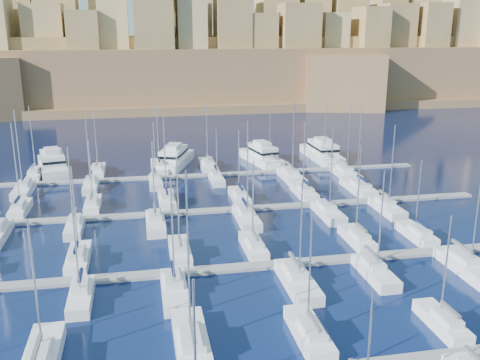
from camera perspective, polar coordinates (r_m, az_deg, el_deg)
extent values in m
plane|color=black|center=(78.81, 1.14, -5.57)|extent=(600.00, 600.00, 0.00)
cube|color=slate|center=(67.98, 3.26, -9.04)|extent=(84.00, 2.00, 0.40)
cube|color=slate|center=(87.95, -0.21, -3.12)|extent=(84.00, 2.00, 0.40)
cube|color=slate|center=(108.70, -2.34, 0.59)|extent=(84.00, 2.00, 0.40)
cube|color=silver|center=(52.87, -20.34, -17.54)|extent=(2.96, 9.85, 1.69)
cube|color=silver|center=(51.42, -20.65, -17.01)|extent=(2.07, 4.43, 0.70)
cylinder|color=#9EA0A8|center=(49.94, -21.03, -10.51)|extent=(0.18, 0.18, 12.22)
cube|color=#595B60|center=(50.46, -20.86, -16.30)|extent=(0.35, 3.94, 0.35)
cube|color=silver|center=(52.28, -5.23, -16.90)|extent=(3.06, 10.19, 1.71)
cube|color=silver|center=(50.78, -5.14, -16.37)|extent=(2.14, 4.59, 0.70)
cylinder|color=#9EA0A8|center=(48.63, -5.55, -7.97)|extent=(0.18, 0.18, 15.59)
cube|color=#595B60|center=(49.80, -5.11, -15.66)|extent=(0.35, 4.08, 0.35)
cube|color=silver|center=(53.74, 7.36, -16.02)|extent=(2.66, 8.87, 1.64)
cube|color=silver|center=(52.42, 7.71, -15.42)|extent=(1.86, 3.99, 0.70)
cylinder|color=#9EA0A8|center=(51.01, 7.46, -9.54)|extent=(0.18, 0.18, 11.36)
cube|color=#595B60|center=(51.52, 7.92, -14.67)|extent=(0.35, 3.55, 0.35)
cube|color=silver|center=(58.59, 20.71, -14.14)|extent=(2.31, 7.70, 1.58)
cube|color=silver|center=(57.49, 21.22, -13.50)|extent=(1.62, 3.46, 0.70)
cylinder|color=#9EA0A8|center=(56.23, 21.11, -8.61)|extent=(0.18, 0.18, 10.46)
cube|color=#595B60|center=(56.72, 21.54, -12.75)|extent=(0.35, 3.08, 0.35)
cylinder|color=#9EA0A8|center=(38.94, -4.81, -18.11)|extent=(0.18, 0.18, 11.50)
cylinder|color=#9EA0A8|center=(42.78, 13.60, -16.99)|extent=(0.18, 0.18, 9.20)
cube|color=#595B60|center=(50.11, 23.98, -17.00)|extent=(0.35, 3.40, 0.35)
cube|color=silver|center=(71.61, -16.84, -8.12)|extent=(2.70, 9.00, 1.65)
cube|color=silver|center=(70.33, -16.98, -7.53)|extent=(1.89, 4.05, 0.70)
cylinder|color=#9EA0A8|center=(69.74, -17.22, -3.11)|extent=(0.18, 0.18, 11.25)
cube|color=#0D1436|center=(69.52, -17.09, -6.88)|extent=(0.35, 3.60, 0.35)
cube|color=silver|center=(71.11, -6.44, -7.68)|extent=(2.61, 8.69, 1.63)
cube|color=silver|center=(69.85, -6.41, -7.08)|extent=(1.83, 3.91, 0.70)
cylinder|color=#9EA0A8|center=(69.08, -6.64, -2.31)|extent=(0.18, 0.18, 12.09)
cube|color=#595B60|center=(69.05, -6.41, -6.42)|extent=(0.35, 3.48, 0.35)
cube|color=silver|center=(72.28, 1.43, -7.18)|extent=(2.54, 8.46, 1.62)
cube|color=silver|center=(71.07, 1.58, -6.58)|extent=(1.78, 3.81, 0.70)
cylinder|color=#9EA0A8|center=(70.45, 1.39, -2.33)|extent=(0.18, 0.18, 10.96)
cube|color=#595B60|center=(70.30, 1.66, -5.92)|extent=(0.35, 3.38, 0.35)
cube|color=silver|center=(76.57, 12.34, -6.20)|extent=(2.54, 8.47, 1.62)
cube|color=silver|center=(75.43, 12.64, -5.62)|extent=(1.78, 3.81, 0.70)
cylinder|color=#9EA0A8|center=(74.61, 12.53, -1.02)|extent=(0.18, 0.18, 12.59)
cube|color=#595B60|center=(74.70, 12.82, -4.98)|extent=(0.35, 3.39, 0.35)
cube|color=silver|center=(80.38, 18.29, -5.59)|extent=(2.52, 8.39, 1.62)
cube|color=silver|center=(79.29, 18.65, -5.02)|extent=(1.76, 3.78, 0.70)
cylinder|color=#9EA0A8|center=(78.85, 18.51, -1.50)|extent=(0.18, 0.18, 10.12)
cube|color=#0D1436|center=(78.60, 18.87, -4.41)|extent=(0.35, 3.36, 0.35)
cube|color=silver|center=(61.99, -16.60, -12.01)|extent=(2.44, 8.13, 1.61)
cube|color=silver|center=(62.19, -16.62, -10.72)|extent=(1.71, 3.66, 0.70)
cylinder|color=#9EA0A8|center=(59.09, -17.10, -6.97)|extent=(0.18, 0.18, 10.54)
cube|color=#0D1436|center=(62.11, -16.66, -9.69)|extent=(0.35, 3.25, 0.35)
cube|color=silver|center=(61.11, -7.00, -11.81)|extent=(2.78, 9.28, 1.66)
cube|color=silver|center=(61.41, -7.10, -10.44)|extent=(1.95, 4.18, 0.70)
cylinder|color=#9EA0A8|center=(57.76, -7.20, -5.82)|extent=(0.18, 0.18, 12.43)
cube|color=#0D1436|center=(61.37, -7.17, -9.37)|extent=(0.35, 3.71, 0.35)
cube|color=silver|center=(62.99, 6.18, -10.87)|extent=(3.05, 10.17, 1.71)
cube|color=silver|center=(63.33, 5.95, -9.50)|extent=(2.14, 4.58, 0.70)
cylinder|color=#9EA0A8|center=(59.85, 6.51, -5.38)|extent=(0.18, 0.18, 11.60)
cube|color=#595B60|center=(63.34, 5.84, -8.45)|extent=(0.35, 4.07, 0.35)
cube|color=silver|center=(66.90, 14.22, -9.66)|extent=(2.64, 8.80, 1.64)
cube|color=silver|center=(67.14, 13.97, -8.45)|extent=(1.85, 3.96, 0.70)
cylinder|color=#9EA0A8|center=(63.93, 14.80, -4.26)|extent=(0.18, 0.18, 12.08)
cube|color=#595B60|center=(67.09, 13.88, -7.48)|extent=(0.35, 3.52, 0.35)
cube|color=silver|center=(71.75, 23.09, -8.66)|extent=(3.13, 10.45, 1.72)
cube|color=silver|center=(72.07, 22.74, -7.47)|extent=(2.19, 4.70, 0.70)
cylinder|color=#9EA0A8|center=(68.76, 24.00, -3.14)|extent=(0.18, 0.18, 13.20)
cube|color=#595B60|center=(72.09, 22.60, -6.54)|extent=(0.35, 4.18, 0.35)
cube|color=silver|center=(93.52, -22.39, -2.99)|extent=(2.53, 8.42, 1.62)
cube|color=silver|center=(92.39, -22.56, -2.47)|extent=(1.77, 3.79, 0.70)
cylinder|color=#9EA0A8|center=(91.93, -22.82, 1.53)|extent=(0.18, 0.18, 13.37)
cube|color=#0D1436|center=(91.69, -22.68, -1.93)|extent=(0.35, 3.37, 0.35)
cube|color=silver|center=(91.76, -15.41, -2.69)|extent=(2.49, 8.31, 1.62)
cube|color=silver|center=(90.62, -15.50, -2.16)|extent=(1.74, 3.74, 0.70)
cylinder|color=#9EA0A8|center=(90.51, -15.67, 0.95)|extent=(0.18, 0.18, 10.24)
cube|color=#595B60|center=(89.91, -15.57, -1.60)|extent=(0.35, 3.32, 0.35)
cube|color=silver|center=(91.81, -7.82, -2.23)|extent=(2.70, 9.01, 1.65)
cube|color=silver|center=(90.59, -7.82, -1.70)|extent=(1.89, 4.06, 0.70)
cylinder|color=#9EA0A8|center=(90.19, -8.02, 2.47)|extent=(0.18, 0.18, 13.60)
cube|color=#0D1436|center=(89.85, -7.83, -1.14)|extent=(0.35, 3.61, 0.35)
cube|color=silver|center=(93.04, -0.08, -1.84)|extent=(2.60, 8.67, 1.63)
cube|color=silver|center=(91.88, 0.02, -1.30)|extent=(1.82, 3.90, 0.70)
cylinder|color=#9EA0A8|center=(91.74, -0.13, 1.99)|extent=(0.18, 0.18, 10.95)
cube|color=#0D1436|center=(91.17, 0.07, -0.75)|extent=(0.35, 3.47, 0.35)
cube|color=silver|center=(96.15, 6.82, -1.35)|extent=(2.81, 9.35, 1.67)
cube|color=silver|center=(94.96, 7.01, -0.83)|extent=(1.96, 4.21, 0.70)
cylinder|color=#9EA0A8|center=(94.82, 6.86, 2.63)|extent=(0.18, 0.18, 11.85)
cube|color=#0D1436|center=(94.23, 7.11, -0.30)|extent=(0.35, 3.74, 0.35)
cube|color=silver|center=(100.39, 12.47, -0.86)|extent=(3.23, 10.76, 1.74)
cube|color=silver|center=(99.11, 12.75, -0.36)|extent=(2.26, 4.84, 0.70)
cylinder|color=#9EA0A8|center=(98.91, 12.62, 3.71)|extent=(0.18, 0.18, 14.38)
cube|color=#0D1436|center=(98.35, 12.91, 0.14)|extent=(0.35, 4.30, 0.35)
cube|color=silver|center=(82.42, -17.21, -4.96)|extent=(2.40, 8.00, 1.60)
cube|color=silver|center=(82.78, -17.22, -4.03)|extent=(1.68, 3.60, 0.70)
cylinder|color=#9EA0A8|center=(80.03, -17.62, -0.68)|extent=(0.18, 0.18, 11.49)
cube|color=#595B60|center=(82.82, -17.25, -3.25)|extent=(0.35, 3.20, 0.35)
cube|color=silver|center=(81.22, -9.00, -4.71)|extent=(2.78, 9.26, 1.66)
cube|color=silver|center=(81.69, -9.06, -3.71)|extent=(1.94, 4.17, 0.70)
cylinder|color=#9EA0A8|center=(78.66, -9.19, -0.18)|extent=(0.18, 0.18, 11.94)
cube|color=#595B60|center=(81.78, -9.10, -2.91)|extent=(0.35, 3.70, 0.35)
cube|color=silver|center=(82.47, 0.73, -4.18)|extent=(2.91, 9.71, 1.69)
cube|color=silver|center=(82.96, 0.59, -3.18)|extent=(2.04, 4.37, 0.70)
cylinder|color=#9EA0A8|center=(79.60, 0.82, 1.18)|extent=(0.18, 0.18, 14.47)
cube|color=#0D1436|center=(83.08, 0.53, -2.39)|extent=(0.35, 3.88, 0.35)
cube|color=silver|center=(86.02, 9.38, -3.54)|extent=(2.86, 9.54, 1.68)
cube|color=silver|center=(86.49, 9.21, -2.59)|extent=(2.00, 4.29, 0.70)
cylinder|color=#9EA0A8|center=(83.43, 9.73, 1.22)|extent=(0.18, 0.18, 13.32)
cube|color=#0D1436|center=(86.59, 9.13, -1.84)|extent=(0.35, 3.82, 0.35)
cube|color=silver|center=(90.14, 15.43, -3.01)|extent=(2.72, 9.07, 1.65)
cube|color=silver|center=(90.55, 15.23, -2.13)|extent=(1.91, 4.08, 0.70)
cylinder|color=#9EA0A8|center=(87.71, 15.91, 1.46)|extent=(0.18, 0.18, 13.08)
cube|color=#595B60|center=(90.63, 15.16, -1.41)|extent=(0.35, 3.63, 0.35)
cube|color=silver|center=(114.77, -20.98, 0.52)|extent=(2.69, 8.98, 1.65)
cube|color=silver|center=(113.63, -21.11, 0.98)|extent=(1.89, 4.04, 0.70)
cylinder|color=#9EA0A8|center=(113.62, -21.30, 4.14)|extent=(0.18, 0.18, 12.97)
cube|color=#595B60|center=(112.95, -21.20, 1.43)|extent=(0.35, 3.59, 0.35)
cube|color=silver|center=(113.32, -14.92, 0.87)|extent=(2.78, 9.26, 1.66)
cube|color=silver|center=(112.13, -14.99, 1.33)|extent=(1.95, 4.17, 0.70)
cylinder|color=#9EA0A8|center=(112.17, -15.17, 4.55)|extent=(0.18, 0.18, 13.01)
cube|color=#595B60|center=(111.43, -15.04, 1.79)|extent=(0.35, 3.71, 0.35)
cube|color=silver|center=(113.73, -8.63, 1.30)|extent=(3.22, 10.72, 1.74)
cube|color=silver|center=(112.40, -8.63, 1.77)|extent=(2.25, 4.82, 0.70)
cylinder|color=#9EA0A8|center=(112.48, -8.82, 5.51)|extent=(0.18, 0.18, 15.03)
cube|color=#0D1436|center=(111.63, -8.64, 2.23)|extent=(0.35, 4.29, 0.35)
cube|color=silver|center=(114.25, -3.46, 1.51)|extent=(3.04, 10.13, 1.71)
cube|color=silver|center=(112.98, -3.41, 1.98)|extent=(2.13, 4.56, 0.70)
cylinder|color=#9EA0A8|center=(113.24, -3.55, 4.95)|extent=(0.18, 0.18, 12.05)
cube|color=#595B60|center=(112.24, -3.38, 2.44)|extent=(0.35, 4.05, 0.35)
cube|color=silver|center=(116.09, 3.23, 1.73)|extent=(2.66, 8.86, 1.64)
cube|color=silver|center=(114.98, 3.35, 2.19)|extent=(1.86, 3.99, 0.70)
cylinder|color=#9EA0A8|center=(115.11, 3.23, 4.93)|extent=(0.18, 0.18, 11.36)
cube|color=#595B60|center=(114.32, 3.41, 2.65)|extent=(0.35, 3.54, 0.35)
cube|color=silver|center=(119.34, 9.01, 1.94)|extent=(2.48, 8.25, 1.61)
cube|color=silver|center=(118.31, 9.17, 2.39)|extent=(1.73, 3.71, 0.70)
cylinder|color=#9EA0A8|center=(118.32, 9.08, 5.12)|extent=(0.18, 0.18, 11.68)
cube|color=#595B60|center=(117.70, 9.26, 2.84)|extent=(0.35, 3.30, 0.35)
cube|color=silver|center=(104.11, -22.08, -1.09)|extent=(2.88, 9.59, 1.68)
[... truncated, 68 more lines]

